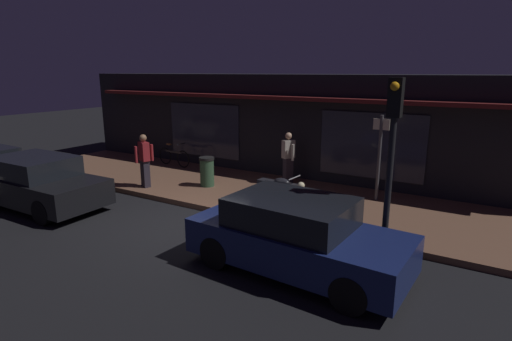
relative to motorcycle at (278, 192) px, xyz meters
The scene contains 12 objects.
ground_plane 2.55m from the motorcycle, 134.35° to the right, with size 60.00×60.00×0.00m, color black.
sidewalk_slab 2.20m from the motorcycle, 144.47° to the left, with size 18.00×4.00×0.15m, color brown.
storefront_building 5.07m from the motorcycle, 110.50° to the left, with size 18.00×3.30×3.60m.
motorcycle is the anchor object (origin of this frame).
bicycle_parked 6.33m from the motorcycle, 157.15° to the left, with size 1.66×0.42×0.91m.
person_photographer 4.61m from the motorcycle, behind, with size 0.43×0.60×1.67m.
person_bystander 2.64m from the motorcycle, 110.88° to the left, with size 0.57×0.44×1.67m.
sign_post 3.08m from the motorcycle, 47.58° to the left, with size 0.44×0.09×2.40m.
trash_bin 3.13m from the motorcycle, 163.81° to the left, with size 0.48×0.48×0.93m.
traffic_light_pole 3.90m from the motorcycle, 25.55° to the right, with size 0.24×0.33×3.60m.
parked_car_far 6.69m from the motorcycle, 155.04° to the right, with size 4.12×1.82×1.42m.
parked_car_across 3.04m from the motorcycle, 55.70° to the right, with size 4.19×1.99×1.42m.
Camera 1 is at (6.46, -7.22, 3.71)m, focal length 28.46 mm.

